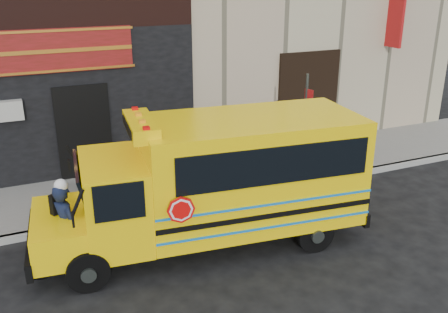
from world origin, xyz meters
TOP-DOWN VIEW (x-y plane):
  - ground at (0.00, 0.00)m, footprint 120.00×120.00m
  - curb at (0.00, 2.60)m, footprint 40.00×0.20m
  - sidewalk at (0.00, 4.10)m, footprint 40.00×3.00m
  - school_bus at (-1.13, 0.79)m, footprint 7.09×2.84m
  - sign_pole at (2.07, 2.59)m, footprint 0.10×0.27m
  - bicycle at (-4.24, 1.00)m, footprint 1.93×1.05m
  - cyclist at (-4.27, 1.03)m, footprint 0.66×0.76m

SIDE VIEW (x-z plane):
  - ground at x=0.00m, z-range 0.00..0.00m
  - curb at x=0.00m, z-range 0.00..0.15m
  - sidewalk at x=0.00m, z-range 0.00..0.15m
  - bicycle at x=-4.24m, z-range 0.00..1.11m
  - cyclist at x=-4.27m, z-range 0.00..1.76m
  - school_bus at x=-1.13m, z-range 0.05..2.97m
  - sign_pole at x=2.07m, z-range 0.16..3.26m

